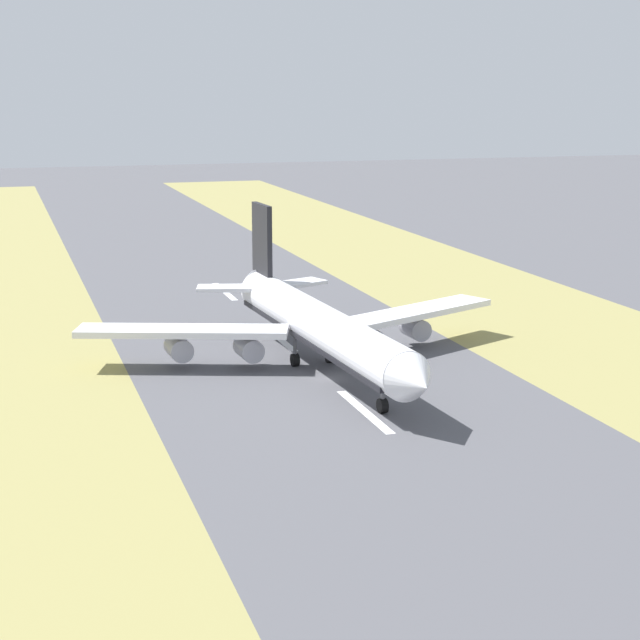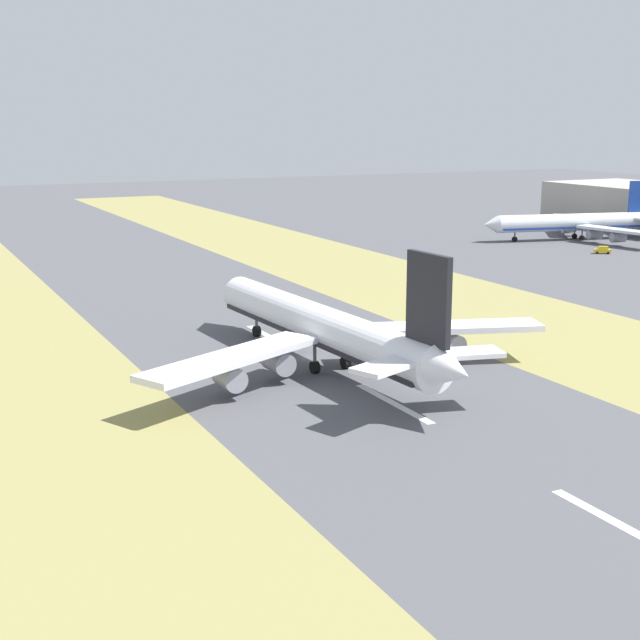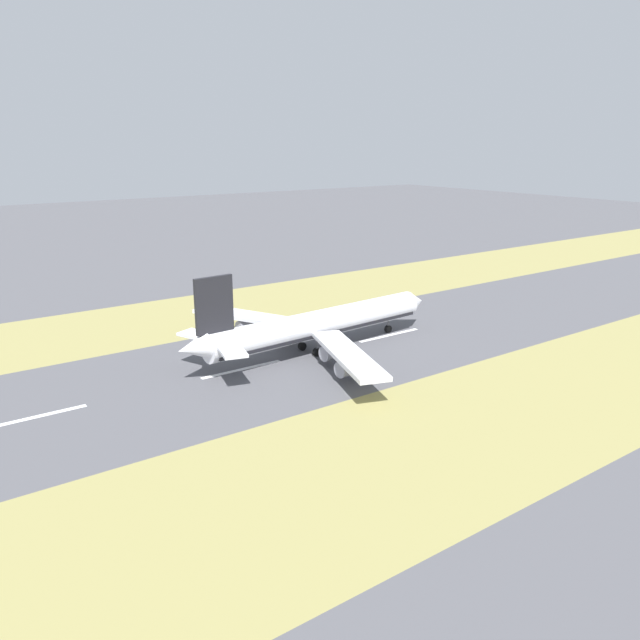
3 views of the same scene
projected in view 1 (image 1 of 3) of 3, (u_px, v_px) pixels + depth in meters
ground_plane at (326, 379)px, 142.51m from camera, size 800.00×800.00×0.00m
grass_median_west at (621, 354)px, 155.42m from camera, size 40.00×600.00×0.01m
centreline_dash_near at (225, 291)px, 202.95m from camera, size 1.20×18.00×0.01m
centreline_dash_mid at (279, 338)px, 165.61m from camera, size 1.20×18.00×0.01m
centreline_dash_far at (364, 411)px, 128.26m from camera, size 1.20×18.00×0.01m
airplane_main_jet at (315, 324)px, 147.55m from camera, size 64.02×67.21×20.20m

